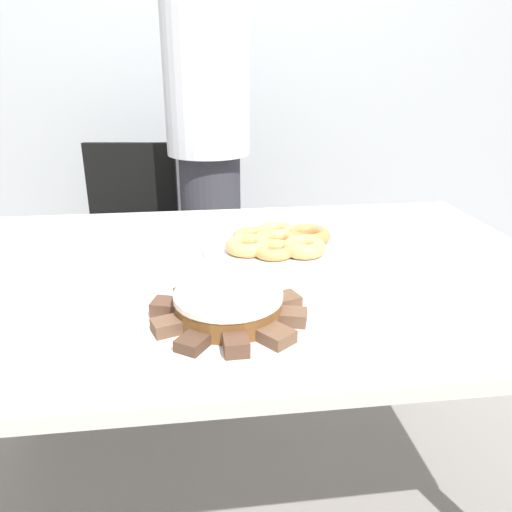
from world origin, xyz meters
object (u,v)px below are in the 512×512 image
at_px(plate_cake, 229,320).
at_px(napkin, 72,253).
at_px(person_standing, 209,141).
at_px(frosted_cake, 229,305).
at_px(office_chair_left, 130,256).
at_px(plate_donuts, 276,249).

bearing_deg(plate_cake, napkin, 131.97).
distance_m(person_standing, frosted_cake, 1.21).
height_order(office_chair_left, plate_cake, office_chair_left).
distance_m(office_chair_left, napkin, 0.89).
distance_m(person_standing, plate_donuts, 0.86).
bearing_deg(plate_donuts, napkin, 175.23).
relative_size(plate_donuts, frosted_cake, 1.87).
xyz_separation_m(office_chair_left, plate_cake, (0.34, -1.24, 0.33)).
xyz_separation_m(plate_cake, plate_donuts, (0.15, 0.37, 0.00)).
xyz_separation_m(plate_donuts, napkin, (-0.52, 0.04, -0.00)).
distance_m(person_standing, plate_cake, 1.22).
bearing_deg(napkin, plate_donuts, -4.77).
distance_m(plate_donuts, napkin, 0.53).
bearing_deg(office_chair_left, plate_cake, -67.16).
bearing_deg(napkin, office_chair_left, 87.92).
bearing_deg(person_standing, plate_donuts, -80.69).
height_order(person_standing, office_chair_left, person_standing).
bearing_deg(frosted_cake, person_standing, 89.35).
height_order(person_standing, plate_cake, person_standing).
relative_size(person_standing, office_chair_left, 1.94).
bearing_deg(office_chair_left, person_standing, 1.66).
relative_size(person_standing, napkin, 10.80).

